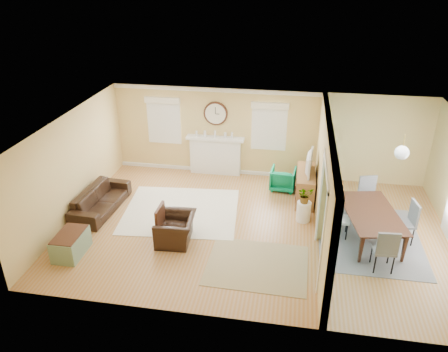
{
  "coord_description": "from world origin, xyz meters",
  "views": [
    {
      "loc": [
        0.76,
        -8.84,
        5.76
      ],
      "look_at": [
        -0.8,
        0.3,
        1.2
      ],
      "focal_mm": 35.0,
      "sensor_mm": 36.0,
      "label": 1
    }
  ],
  "objects_px": {
    "green_chair": "(283,179)",
    "eames_chair": "(176,229)",
    "credenza": "(305,186)",
    "dining_table": "(371,225)",
    "sofa": "(101,200)"
  },
  "relations": [
    {
      "from": "eames_chair",
      "to": "credenza",
      "type": "bearing_deg",
      "value": 126.86
    },
    {
      "from": "eames_chair",
      "to": "sofa",
      "type": "bearing_deg",
      "value": -118.21
    },
    {
      "from": "sofa",
      "to": "dining_table",
      "type": "height_order",
      "value": "dining_table"
    },
    {
      "from": "green_chair",
      "to": "sofa",
      "type": "bearing_deg",
      "value": 28.03
    },
    {
      "from": "sofa",
      "to": "dining_table",
      "type": "distance_m",
      "value": 6.64
    },
    {
      "from": "eames_chair",
      "to": "green_chair",
      "type": "distance_m",
      "value": 3.75
    },
    {
      "from": "eames_chair",
      "to": "green_chair",
      "type": "xyz_separation_m",
      "value": [
        2.28,
        2.98,
        -0.0
      ]
    },
    {
      "from": "green_chair",
      "to": "eames_chair",
      "type": "bearing_deg",
      "value": 57.28
    },
    {
      "from": "dining_table",
      "to": "eames_chair",
      "type": "bearing_deg",
      "value": 90.41
    },
    {
      "from": "sofa",
      "to": "credenza",
      "type": "relative_size",
      "value": 1.43
    },
    {
      "from": "green_chair",
      "to": "dining_table",
      "type": "xyz_separation_m",
      "value": [
        2.1,
        -2.13,
        0.04
      ]
    },
    {
      "from": "sofa",
      "to": "credenza",
      "type": "xyz_separation_m",
      "value": [
        5.15,
        1.47,
        0.11
      ]
    },
    {
      "from": "green_chair",
      "to": "credenza",
      "type": "bearing_deg",
      "value": 145.91
    },
    {
      "from": "green_chair",
      "to": "dining_table",
      "type": "height_order",
      "value": "dining_table"
    },
    {
      "from": "sofa",
      "to": "eames_chair",
      "type": "distance_m",
      "value": 2.48
    }
  ]
}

